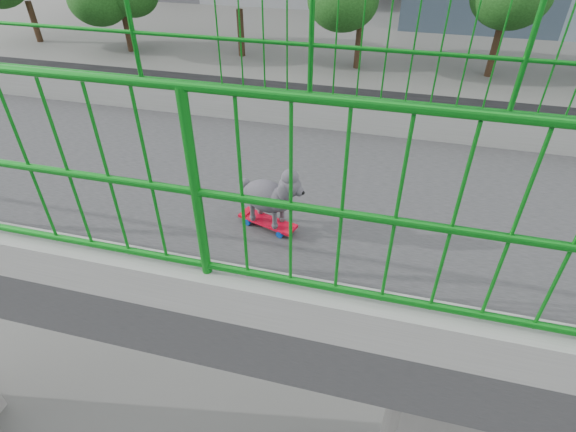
# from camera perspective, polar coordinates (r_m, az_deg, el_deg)

# --- Properties ---
(road) EXTENTS (18.00, 90.00, 0.02)m
(road) POSITION_cam_1_polar(r_m,az_deg,el_deg) (18.53, 15.98, 5.25)
(road) COLOR black
(road) RESTS_ON ground
(footbridge) EXTENTS (3.00, 24.00, 7.00)m
(footbridge) POSITION_cam_1_polar(r_m,az_deg,el_deg) (5.08, 21.97, -17.20)
(footbridge) COLOR #2D2D2F
(footbridge) RESTS_ON ground
(railing) EXTENTS (3.00, 24.00, 1.42)m
(railing) POSITION_cam_1_polar(r_m,az_deg,el_deg) (3.79, 28.64, 1.69)
(railing) COLOR gray
(railing) RESTS_ON footbridge
(skateboard) EXTENTS (0.27, 0.48, 0.06)m
(skateboard) POSITION_cam_1_polar(r_m,az_deg,el_deg) (3.40, -2.63, -0.77)
(skateboard) COLOR red
(skateboard) RESTS_ON footbridge
(poodle) EXTENTS (0.32, 0.53, 0.46)m
(poodle) POSITION_cam_1_polar(r_m,az_deg,el_deg) (3.24, -2.32, 2.75)
(poodle) COLOR #343137
(poodle) RESTS_ON skateboard
(car_0) EXTENTS (1.60, 3.99, 1.36)m
(car_0) POSITION_cam_1_polar(r_m,az_deg,el_deg) (17.26, -32.72, 0.59)
(car_0) COLOR white
(car_0) RESTS_ON ground
(car_1) EXTENTS (1.42, 4.07, 1.34)m
(car_1) POSITION_cam_1_polar(r_m,az_deg,el_deg) (16.12, -10.12, 4.00)
(car_1) COLOR white
(car_1) RESTS_ON ground
(car_3) EXTENTS (1.91, 4.71, 1.37)m
(car_3) POSITION_cam_1_polar(r_m,az_deg,el_deg) (24.28, -19.48, 13.81)
(car_3) COLOR white
(car_3) RESTS_ON ground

